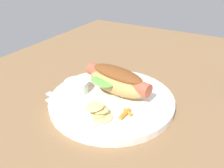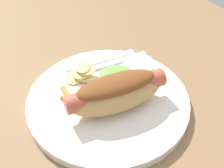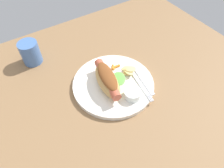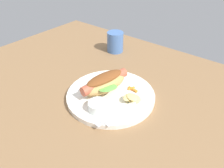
{
  "view_description": "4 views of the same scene",
  "coord_description": "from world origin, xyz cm",
  "px_view_note": "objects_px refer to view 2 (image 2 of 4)",
  "views": [
    {
      "loc": [
        41.03,
        21.36,
        29.26
      ],
      "look_at": [
        4.65,
        0.59,
        5.54
      ],
      "focal_mm": 36.38,
      "sensor_mm": 36.0,
      "label": 1
    },
    {
      "loc": [
        -25.61,
        19.34,
        36.79
      ],
      "look_at": [
        3.17,
        -0.42,
        4.95
      ],
      "focal_mm": 46.14,
      "sensor_mm": 36.0,
      "label": 2
    },
    {
      "loc": [
        -21.25,
        -38.12,
        55.31
      ],
      "look_at": [
        1.88,
        -2.07,
        4.12
      ],
      "focal_mm": 32.84,
      "sensor_mm": 36.0,
      "label": 3
    },
    {
      "loc": [
        37.19,
        -41.12,
        42.84
      ],
      "look_at": [
        3.36,
        1.13,
        4.43
      ],
      "focal_mm": 33.83,
      "sensor_mm": 36.0,
      "label": 4
    }
  ],
  "objects_px": {
    "plate": "(109,100)",
    "fork": "(110,64)",
    "carrot_garnish": "(67,94)",
    "chips_pile": "(81,73)",
    "knife": "(101,60)",
    "sauce_ramekin": "(139,68)",
    "hot_dog": "(115,92)"
  },
  "relations": [
    {
      "from": "fork",
      "to": "knife",
      "type": "xyz_separation_m",
      "value": [
        0.02,
        0.01,
        -0.0
      ]
    },
    {
      "from": "plate",
      "to": "fork",
      "type": "xyz_separation_m",
      "value": [
        0.07,
        -0.05,
        0.01
      ]
    },
    {
      "from": "carrot_garnish",
      "to": "chips_pile",
      "type": "bearing_deg",
      "value": -58.21
    },
    {
      "from": "knife",
      "to": "hot_dog",
      "type": "bearing_deg",
      "value": -101.36
    },
    {
      "from": "sauce_ramekin",
      "to": "knife",
      "type": "distance_m",
      "value": 0.08
    },
    {
      "from": "plate",
      "to": "chips_pile",
      "type": "relative_size",
      "value": 4.07
    },
    {
      "from": "hot_dog",
      "to": "knife",
      "type": "bearing_deg",
      "value": 78.91
    },
    {
      "from": "plate",
      "to": "knife",
      "type": "relative_size",
      "value": 1.92
    },
    {
      "from": "sauce_ramekin",
      "to": "knife",
      "type": "relative_size",
      "value": 0.38
    },
    {
      "from": "hot_dog",
      "to": "knife",
      "type": "relative_size",
      "value": 1.17
    },
    {
      "from": "sauce_ramekin",
      "to": "fork",
      "type": "xyz_separation_m",
      "value": [
        0.05,
        0.03,
        -0.01
      ]
    },
    {
      "from": "hot_dog",
      "to": "sauce_ramekin",
      "type": "xyz_separation_m",
      "value": [
        0.04,
        -0.08,
        -0.02
      ]
    },
    {
      "from": "sauce_ramekin",
      "to": "chips_pile",
      "type": "xyz_separation_m",
      "value": [
        0.05,
        0.09,
        -0.0
      ]
    },
    {
      "from": "fork",
      "to": "carrot_garnish",
      "type": "distance_m",
      "value": 0.12
    },
    {
      "from": "knife",
      "to": "chips_pile",
      "type": "bearing_deg",
      "value": -148.89
    },
    {
      "from": "fork",
      "to": "chips_pile",
      "type": "relative_size",
      "value": 2.26
    },
    {
      "from": "sauce_ramekin",
      "to": "fork",
      "type": "relative_size",
      "value": 0.36
    },
    {
      "from": "fork",
      "to": "hot_dog",
      "type": "bearing_deg",
      "value": -111.55
    },
    {
      "from": "plate",
      "to": "sauce_ramekin",
      "type": "height_order",
      "value": "sauce_ramekin"
    },
    {
      "from": "plate",
      "to": "knife",
      "type": "xyz_separation_m",
      "value": [
        0.09,
        -0.04,
        0.01
      ]
    },
    {
      "from": "plate",
      "to": "knife",
      "type": "distance_m",
      "value": 0.1
    },
    {
      "from": "sauce_ramekin",
      "to": "chips_pile",
      "type": "distance_m",
      "value": 0.11
    },
    {
      "from": "knife",
      "to": "carrot_garnish",
      "type": "height_order",
      "value": "carrot_garnish"
    },
    {
      "from": "sauce_ramekin",
      "to": "chips_pile",
      "type": "bearing_deg",
      "value": 61.13
    },
    {
      "from": "hot_dog",
      "to": "sauce_ramekin",
      "type": "relative_size",
      "value": 3.1
    },
    {
      "from": "plate",
      "to": "knife",
      "type": "bearing_deg",
      "value": -24.56
    },
    {
      "from": "hot_dog",
      "to": "fork",
      "type": "height_order",
      "value": "hot_dog"
    },
    {
      "from": "sauce_ramekin",
      "to": "knife",
      "type": "height_order",
      "value": "sauce_ramekin"
    },
    {
      "from": "sauce_ramekin",
      "to": "plate",
      "type": "bearing_deg",
      "value": 103.53
    },
    {
      "from": "hot_dog",
      "to": "knife",
      "type": "height_order",
      "value": "hot_dog"
    },
    {
      "from": "fork",
      "to": "carrot_garnish",
      "type": "relative_size",
      "value": 4.53
    },
    {
      "from": "knife",
      "to": "sauce_ramekin",
      "type": "bearing_deg",
      "value": -52.22
    }
  ]
}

